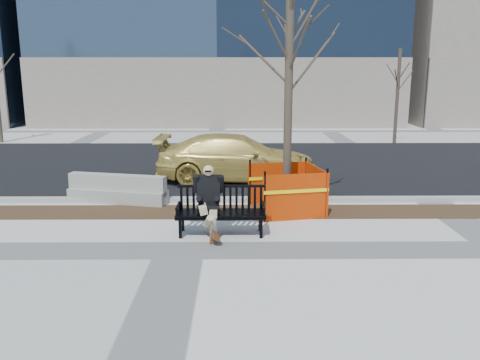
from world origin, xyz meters
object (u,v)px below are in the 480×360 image
Objects in this scene: seated_man at (209,233)px; tree_fence at (286,211)px; bench at (221,234)px; jersey_barrier_left at (118,202)px; sedan at (237,180)px.

tree_fence is at bearing 42.97° from seated_man.
bench reaches higher than jersey_barrier_left.
seated_man is 2.43m from tree_fence.
bench is at bearing -11.31° from seated_man.
bench is 2.29m from tree_fence.
sedan is 4.02m from jersey_barrier_left.
tree_fence is at bearing -159.63° from sedan.
seated_man is 3.53m from jersey_barrier_left.
bench is at bearing -131.77° from tree_fence.
bench is 0.32× the size of tree_fence.
seated_man is (-0.26, 0.05, 0.00)m from bench.
seated_man is 0.30× the size of sedan.
jersey_barrier_left is (-2.74, 2.56, 0.00)m from bench.
tree_fence is 2.25× the size of jersey_barrier_left.
tree_fence is at bearing 1.83° from jersey_barrier_left.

